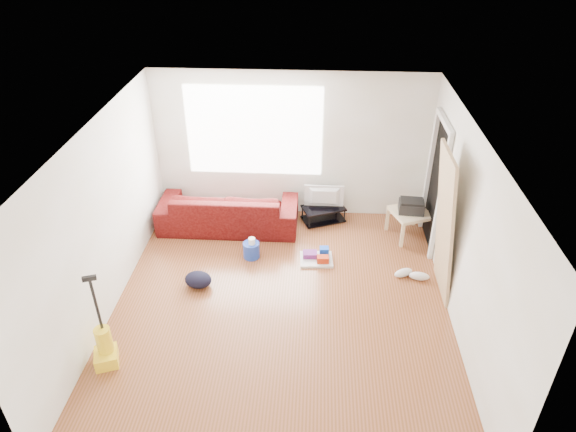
# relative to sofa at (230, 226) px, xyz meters

# --- Properties ---
(room) EXTENTS (4.51, 5.01, 2.51)m
(room) POSITION_rel_sofa_xyz_m (1.08, -1.80, 1.25)
(room) COLOR brown
(room) RESTS_ON ground
(sofa) EXTENTS (2.28, 0.89, 0.67)m
(sofa) POSITION_rel_sofa_xyz_m (0.00, 0.00, 0.00)
(sofa) COLOR #2F0101
(sofa) RESTS_ON ground
(tv_stand) EXTENTS (0.79, 0.63, 0.26)m
(tv_stand) POSITION_rel_sofa_xyz_m (1.58, 0.27, 0.14)
(tv_stand) COLOR black
(tv_stand) RESTS_ON ground
(tv) EXTENTS (0.66, 0.09, 0.38)m
(tv) POSITION_rel_sofa_xyz_m (1.58, 0.27, 0.45)
(tv) COLOR black
(tv) RESTS_ON tv_stand
(side_table) EXTENTS (0.72, 0.72, 0.46)m
(side_table) POSITION_rel_sofa_xyz_m (2.96, -0.10, 0.38)
(side_table) COLOR tan
(side_table) RESTS_ON ground
(printer) EXTENTS (0.42, 0.33, 0.21)m
(printer) POSITION_rel_sofa_xyz_m (2.96, -0.10, 0.56)
(printer) COLOR black
(printer) RESTS_ON side_table
(bucket) EXTENTS (0.31, 0.31, 0.25)m
(bucket) POSITION_rel_sofa_xyz_m (0.48, -0.84, 0.00)
(bucket) COLOR #1C3BAB
(bucket) RESTS_ON ground
(toilet_paper) EXTENTS (0.11, 0.11, 0.10)m
(toilet_paper) POSITION_rel_sofa_xyz_m (0.49, -0.85, 0.18)
(toilet_paper) COLOR white
(toilet_paper) RESTS_ON bucket
(cleaning_tray) EXTENTS (0.52, 0.42, 0.18)m
(cleaning_tray) POSITION_rel_sofa_xyz_m (1.49, -0.87, 0.05)
(cleaning_tray) COLOR silver
(cleaning_tray) RESTS_ON ground
(backpack) EXTENTS (0.44, 0.38, 0.21)m
(backpack) POSITION_rel_sofa_xyz_m (-0.20, -1.57, 0.00)
(backpack) COLOR black
(backpack) RESTS_ON ground
(sneakers) EXTENTS (0.53, 0.27, 0.12)m
(sneakers) POSITION_rel_sofa_xyz_m (2.86, -1.22, 0.06)
(sneakers) COLOR silver
(sneakers) RESTS_ON ground
(vacuum) EXTENTS (0.35, 0.37, 1.25)m
(vacuum) POSITION_rel_sofa_xyz_m (-0.99, -3.03, 0.23)
(vacuum) COLOR yellow
(vacuum) RESTS_ON ground
(door_panel) EXTENTS (0.26, 0.85, 2.12)m
(door_panel) POSITION_rel_sofa_xyz_m (3.14, -1.43, 0.00)
(door_panel) COLOR tan
(door_panel) RESTS_ON ground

